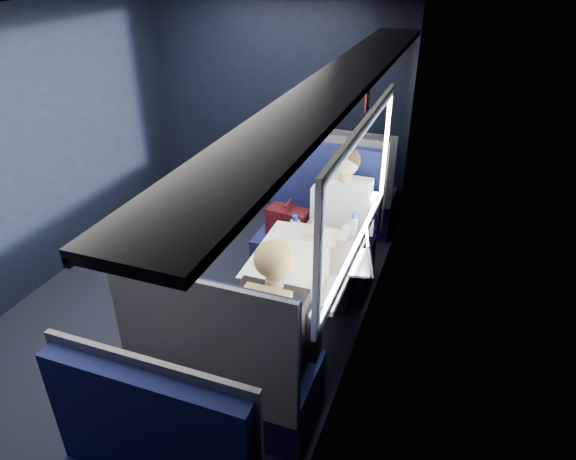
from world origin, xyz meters
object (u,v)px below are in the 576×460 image
(seat_bay_far, at_px, (230,373))
(woman, at_px, (278,325))
(seat_row_front, at_px, (344,195))
(man, at_px, (341,219))
(laptop, at_px, (359,255))
(seat_bay_near, at_px, (315,236))
(bottle_small, at_px, (353,228))
(cup, at_px, (346,233))
(table, at_px, (306,269))

(seat_bay_far, xyz_separation_m, woman, (0.25, 0.17, 0.31))
(woman, bearing_deg, seat_row_front, 95.70)
(man, xyz_separation_m, laptop, (0.29, -0.64, 0.10))
(seat_bay_near, height_order, bottle_small, seat_bay_near)
(bottle_small, distance_m, cup, 0.07)
(seat_row_front, height_order, man, man)
(laptop, height_order, bottle_small, laptop)
(man, bearing_deg, table, -95.52)
(table, xyz_separation_m, seat_bay_near, (-0.19, 0.87, -0.24))
(seat_bay_near, bearing_deg, laptop, -55.61)
(table, xyz_separation_m, bottle_small, (0.24, 0.40, 0.17))
(table, bearing_deg, cup, 64.19)
(table, height_order, seat_bay_far, seat_bay_far)
(table, height_order, seat_bay_near, seat_bay_near)
(table, distance_m, bottle_small, 0.49)
(cup, bearing_deg, bottle_small, 6.44)
(bottle_small, bearing_deg, man, 119.19)
(seat_row_front, bearing_deg, seat_bay_near, -90.70)
(seat_bay_far, xyz_separation_m, laptop, (0.54, 0.94, 0.40))
(table, relative_size, seat_row_front, 0.86)
(seat_row_front, distance_m, cup, 1.50)
(seat_row_front, height_order, cup, seat_row_front)
(seat_bay_near, relative_size, cup, 14.36)
(man, distance_m, bottle_small, 0.36)
(table, height_order, laptop, laptop)
(seat_row_front, bearing_deg, cup, -75.18)
(table, relative_size, seat_bay_near, 0.79)
(seat_bay_near, relative_size, laptop, 3.06)
(bottle_small, relative_size, cup, 2.40)
(seat_bay_near, relative_size, man, 0.95)
(table, distance_m, man, 0.70)
(seat_bay_far, distance_m, man, 1.62)
(cup, bearing_deg, table, -115.81)
(woman, bearing_deg, bottle_small, 81.31)
(man, height_order, bottle_small, man)
(seat_bay_near, relative_size, seat_bay_far, 1.00)
(woman, distance_m, cup, 1.11)
(bottle_small, bearing_deg, cup, -173.56)
(table, distance_m, seat_bay_far, 0.93)
(man, bearing_deg, cup, -68.41)
(woman, relative_size, cup, 15.07)
(seat_bay_far, bearing_deg, man, 80.97)
(laptop, bearing_deg, man, 114.54)
(table, bearing_deg, bottle_small, 59.21)
(seat_bay_near, bearing_deg, table, -77.43)
(laptop, bearing_deg, seat_bay_far, -119.96)
(seat_row_front, relative_size, bottle_small, 5.52)
(seat_row_front, bearing_deg, woman, -84.30)
(man, height_order, cup, man)
(table, distance_m, woman, 0.71)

